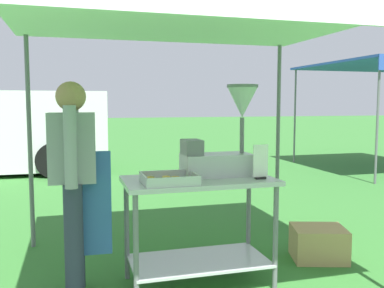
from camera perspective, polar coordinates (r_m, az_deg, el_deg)
The scene contains 8 objects.
ground_plane at distance 8.09m, azimuth -10.84°, elevation -4.95°, with size 70.00×70.00×0.00m, color #33702D.
stall_canopy at distance 3.46m, azimuth 0.48°, elevation 16.07°, with size 2.92×2.53×2.16m.
donut_cart at distance 3.42m, azimuth 0.93°, elevation -8.80°, with size 1.18×0.62×0.86m.
donut_tray at distance 3.17m, azimuth -3.13°, elevation -4.87°, with size 0.39×0.34×0.07m.
donut_fryer at distance 3.48m, azimuth 4.23°, elevation 0.28°, with size 0.63×0.28×0.74m.
menu_sign at distance 3.37m, azimuth 9.15°, elevation -2.67°, with size 0.13×0.05×0.27m.
vendor at distance 3.32m, azimuth -15.53°, elevation -4.19°, with size 0.46×0.53×1.61m.
supply_crate at distance 4.23m, azimuth 16.56°, elevation -12.62°, with size 0.57×0.51×0.30m.
Camera 1 is at (-0.67, -1.93, 1.45)m, focal length 39.88 mm.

